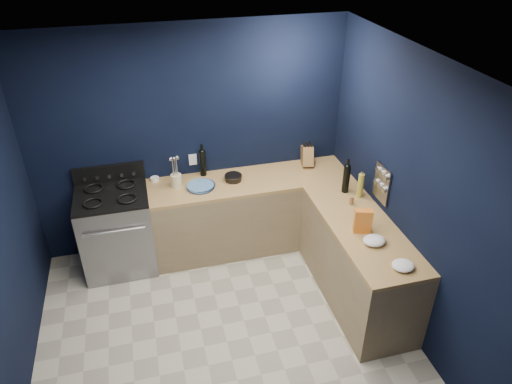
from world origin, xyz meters
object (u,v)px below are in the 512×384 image
object	(u,v)px
plate_stack	(200,186)
gas_range	(117,232)
crouton_bag	(363,221)
utensil_crock	(176,181)
knife_block	(307,156)

from	to	relation	value
plate_stack	gas_range	bearing A→B (deg)	178.74
plate_stack	crouton_bag	xyz separation A→B (m)	(1.36, -1.19, 0.10)
utensil_crock	knife_block	size ratio (longest dim) A/B	0.64
gas_range	crouton_bag	distance (m)	2.67
plate_stack	crouton_bag	distance (m)	1.81
gas_range	knife_block	xyz separation A→B (m)	(2.27, 0.19, 0.55)
knife_block	crouton_bag	world-z (taller)	knife_block
plate_stack	utensil_crock	xyz separation A→B (m)	(-0.25, 0.10, 0.06)
plate_stack	knife_block	size ratio (longest dim) A/B	1.30
crouton_bag	utensil_crock	bearing A→B (deg)	159.22
gas_range	knife_block	bearing A→B (deg)	4.89
knife_block	crouton_bag	distance (m)	1.41
utensil_crock	knife_block	distance (m)	1.57
utensil_crock	crouton_bag	world-z (taller)	crouton_bag
crouton_bag	knife_block	bearing A→B (deg)	109.76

